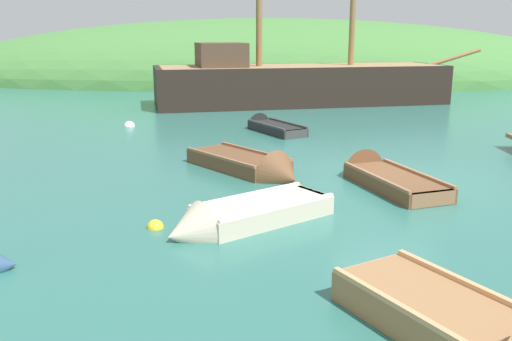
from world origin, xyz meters
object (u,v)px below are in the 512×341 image
rowboat_outer_right (269,128)px  buoy_orange (295,192)px  rowboat_portside (470,336)px  buoy_white (129,126)px  rowboat_outer_left (253,168)px  sailing_ship (298,90)px  rowboat_far (241,219)px  buoy_yellow (155,228)px  rowboat_center (381,178)px

rowboat_outer_right → buoy_orange: size_ratio=7.61×
rowboat_portside → buoy_white: (-7.54, 14.80, -0.14)m
rowboat_outer_right → rowboat_outer_left: 6.17m
sailing_ship → buoy_orange: (-0.85, -15.50, -0.70)m
rowboat_far → rowboat_outer_left: bearing=-129.8°
rowboat_portside → rowboat_outer_right: bearing=157.3°
buoy_white → buoy_orange: 10.42m
buoy_yellow → buoy_orange: (2.67, 2.39, 0.00)m
rowboat_outer_right → buoy_yellow: bearing=137.4°
buoy_yellow → buoy_orange: 3.58m
rowboat_outer_left → buoy_white: (-4.88, 6.93, -0.12)m
rowboat_outer_right → rowboat_center: 7.49m
sailing_ship → rowboat_center: bearing=-99.1°
rowboat_center → buoy_yellow: (-4.73, -3.21, -0.10)m
rowboat_far → buoy_yellow: 1.56m
rowboat_center → buoy_orange: size_ratio=8.72×
buoy_yellow → rowboat_outer_right: bearing=78.4°
sailing_ship → rowboat_outer_right: bearing=-114.4°
rowboat_outer_right → buoy_orange: bearing=153.2°
rowboat_center → rowboat_outer_right: bearing=0.4°
rowboat_far → buoy_orange: size_ratio=7.85×
buoy_yellow → buoy_white: buoy_white is taller
sailing_ship → rowboat_outer_right: size_ratio=5.31×
rowboat_far → rowboat_outer_left: rowboat_outer_left is taller
buoy_yellow → buoy_white: 11.45m
buoy_orange → rowboat_portside: bearing=-74.9°
rowboat_portside → rowboat_far: bearing=-176.6°
buoy_yellow → sailing_ship: bearing=78.9°
rowboat_far → buoy_white: rowboat_far is taller
rowboat_center → rowboat_far: rowboat_center is taller
sailing_ship → rowboat_portside: 21.72m
buoy_yellow → rowboat_far: bearing=5.1°
rowboat_portside → rowboat_outer_left: rowboat_portside is taller
rowboat_center → buoy_orange: (-2.07, -0.82, -0.10)m
sailing_ship → buoy_orange: bearing=-107.0°
buoy_white → sailing_ship: bearing=45.7°
rowboat_outer_right → rowboat_portside: bearing=158.1°
rowboat_center → rowboat_outer_left: (-3.06, 0.85, 0.02)m
sailing_ship → rowboat_far: sailing_ship is taller
rowboat_outer_right → rowboat_far: (-0.54, -10.08, 0.03)m
rowboat_outer_left → buoy_yellow: rowboat_outer_left is taller
rowboat_outer_right → rowboat_portside: (2.24, -14.02, 0.05)m
rowboat_outer_right → buoy_white: 5.36m
rowboat_far → rowboat_outer_right: bearing=-131.1°
sailing_ship → buoy_white: size_ratio=40.06×
sailing_ship → rowboat_far: bearing=-110.1°
rowboat_outer_right → rowboat_center: bearing=169.6°
rowboat_outer_left → buoy_white: bearing=173.4°
rowboat_outer_left → buoy_white: 8.48m
rowboat_outer_right → rowboat_center: rowboat_center is taller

